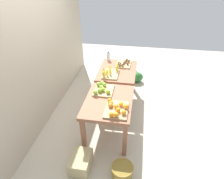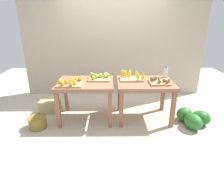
{
  "view_description": "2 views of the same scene",
  "coord_description": "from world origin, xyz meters",
  "px_view_note": "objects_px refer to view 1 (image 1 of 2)",
  "views": [
    {
      "loc": [
        -3.07,
        -0.46,
        2.68
      ],
      "look_at": [
        0.02,
        0.03,
        0.59
      ],
      "focal_mm": 30.23,
      "sensor_mm": 36.0,
      "label": 1
    },
    {
      "loc": [
        -0.1,
        -3.36,
        1.87
      ],
      "look_at": [
        -0.06,
        0.01,
        0.6
      ],
      "focal_mm": 30.44,
      "sensor_mm": 36.0,
      "label": 2
    }
  ],
  "objects_px": {
    "orange_bin": "(116,109)",
    "wicker_basket": "(122,171)",
    "display_table_right": "(117,74)",
    "banana_crate": "(110,73)",
    "cardboard_produce_box": "(81,162)",
    "display_table_left": "(109,105)",
    "water_bottle": "(108,56)",
    "apple_bin": "(103,89)",
    "watermelon_pile": "(131,76)",
    "kiwi_bin": "(124,64)"
  },
  "relations": [
    {
      "from": "orange_bin",
      "to": "wicker_basket",
      "type": "height_order",
      "value": "orange_bin"
    },
    {
      "from": "display_table_right",
      "to": "orange_bin",
      "type": "bearing_deg",
      "value": -172.99
    },
    {
      "from": "orange_bin",
      "to": "banana_crate",
      "type": "height_order",
      "value": "banana_crate"
    },
    {
      "from": "banana_crate",
      "to": "cardboard_produce_box",
      "type": "xyz_separation_m",
      "value": [
        -1.68,
        0.18,
        -0.68
      ]
    },
    {
      "from": "display_table_left",
      "to": "water_bottle",
      "type": "bearing_deg",
      "value": 10.17
    },
    {
      "from": "display_table_left",
      "to": "apple_bin",
      "type": "bearing_deg",
      "value": 30.91
    },
    {
      "from": "display_table_right",
      "to": "orange_bin",
      "type": "distance_m",
      "value": 1.39
    },
    {
      "from": "watermelon_pile",
      "to": "wicker_basket",
      "type": "distance_m",
      "value": 2.85
    },
    {
      "from": "watermelon_pile",
      "to": "cardboard_produce_box",
      "type": "relative_size",
      "value": 1.74
    },
    {
      "from": "banana_crate",
      "to": "watermelon_pile",
      "type": "bearing_deg",
      "value": -19.37
    },
    {
      "from": "apple_bin",
      "to": "wicker_basket",
      "type": "height_order",
      "value": "apple_bin"
    },
    {
      "from": "apple_bin",
      "to": "watermelon_pile",
      "type": "xyz_separation_m",
      "value": [
        1.74,
        -0.43,
        -0.66
      ]
    },
    {
      "from": "orange_bin",
      "to": "apple_bin",
      "type": "height_order",
      "value": "apple_bin"
    },
    {
      "from": "watermelon_pile",
      "to": "kiwi_bin",
      "type": "bearing_deg",
      "value": 165.3
    },
    {
      "from": "apple_bin",
      "to": "banana_crate",
      "type": "bearing_deg",
      "value": -3.05
    },
    {
      "from": "display_table_right",
      "to": "cardboard_produce_box",
      "type": "bearing_deg",
      "value": 171.17
    },
    {
      "from": "orange_bin",
      "to": "wicker_basket",
      "type": "relative_size",
      "value": 1.36
    },
    {
      "from": "display_table_right",
      "to": "orange_bin",
      "type": "xyz_separation_m",
      "value": [
        -1.37,
        -0.17,
        0.15
      ]
    },
    {
      "from": "display_table_right",
      "to": "display_table_left",
      "type": "bearing_deg",
      "value": 180.0
    },
    {
      "from": "watermelon_pile",
      "to": "apple_bin",
      "type": "bearing_deg",
      "value": 166.18
    },
    {
      "from": "apple_bin",
      "to": "kiwi_bin",
      "type": "height_order",
      "value": "apple_bin"
    },
    {
      "from": "orange_bin",
      "to": "watermelon_pile",
      "type": "xyz_separation_m",
      "value": [
        2.25,
        -0.11,
        -0.66
      ]
    },
    {
      "from": "display_table_right",
      "to": "kiwi_bin",
      "type": "bearing_deg",
      "value": -24.49
    },
    {
      "from": "water_bottle",
      "to": "wicker_basket",
      "type": "distance_m",
      "value": 2.61
    },
    {
      "from": "watermelon_pile",
      "to": "wicker_basket",
      "type": "relative_size",
      "value": 2.09
    },
    {
      "from": "banana_crate",
      "to": "wicker_basket",
      "type": "relative_size",
      "value": 1.34
    },
    {
      "from": "wicker_basket",
      "to": "cardboard_produce_box",
      "type": "height_order",
      "value": "cardboard_produce_box"
    },
    {
      "from": "banana_crate",
      "to": "orange_bin",
      "type": "bearing_deg",
      "value": -165.57
    },
    {
      "from": "display_table_left",
      "to": "watermelon_pile",
      "type": "distance_m",
      "value": 2.08
    },
    {
      "from": "display_table_right",
      "to": "banana_crate",
      "type": "relative_size",
      "value": 2.33
    },
    {
      "from": "apple_bin",
      "to": "display_table_right",
      "type": "bearing_deg",
      "value": -10.04
    },
    {
      "from": "apple_bin",
      "to": "kiwi_bin",
      "type": "distance_m",
      "value": 1.13
    },
    {
      "from": "apple_bin",
      "to": "wicker_basket",
      "type": "distance_m",
      "value": 1.39
    },
    {
      "from": "water_bottle",
      "to": "wicker_basket",
      "type": "relative_size",
      "value": 0.65
    },
    {
      "from": "orange_bin",
      "to": "apple_bin",
      "type": "distance_m",
      "value": 0.6
    },
    {
      "from": "display_table_left",
      "to": "watermelon_pile",
      "type": "relative_size",
      "value": 1.49
    },
    {
      "from": "banana_crate",
      "to": "kiwi_bin",
      "type": "height_order",
      "value": "banana_crate"
    },
    {
      "from": "apple_bin",
      "to": "orange_bin",
      "type": "bearing_deg",
      "value": -147.53
    },
    {
      "from": "display_table_left",
      "to": "apple_bin",
      "type": "xyz_separation_m",
      "value": [
        0.26,
        0.15,
        0.15
      ]
    },
    {
      "from": "kiwi_bin",
      "to": "display_table_left",
      "type": "bearing_deg",
      "value": 175.48
    },
    {
      "from": "display_table_left",
      "to": "water_bottle",
      "type": "height_order",
      "value": "water_bottle"
    },
    {
      "from": "banana_crate",
      "to": "kiwi_bin",
      "type": "distance_m",
      "value": 0.53
    },
    {
      "from": "orange_bin",
      "to": "watermelon_pile",
      "type": "bearing_deg",
      "value": -2.73
    },
    {
      "from": "display_table_left",
      "to": "display_table_right",
      "type": "bearing_deg",
      "value": 0.0
    },
    {
      "from": "watermelon_pile",
      "to": "cardboard_produce_box",
      "type": "height_order",
      "value": "watermelon_pile"
    },
    {
      "from": "cardboard_produce_box",
      "to": "apple_bin",
      "type": "bearing_deg",
      "value": -7.84
    },
    {
      "from": "display_table_left",
      "to": "display_table_right",
      "type": "height_order",
      "value": "same"
    },
    {
      "from": "banana_crate",
      "to": "water_bottle",
      "type": "height_order",
      "value": "water_bottle"
    },
    {
      "from": "watermelon_pile",
      "to": "banana_crate",
      "type": "bearing_deg",
      "value": 160.63
    },
    {
      "from": "apple_bin",
      "to": "banana_crate",
      "type": "height_order",
      "value": "banana_crate"
    }
  ]
}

